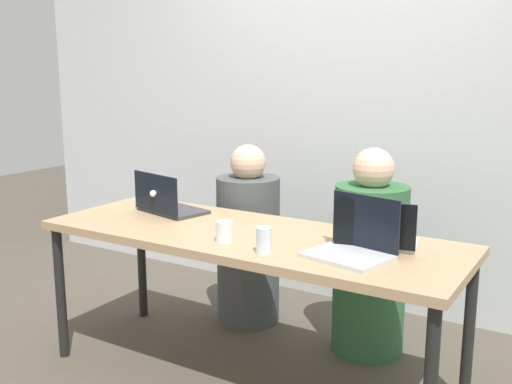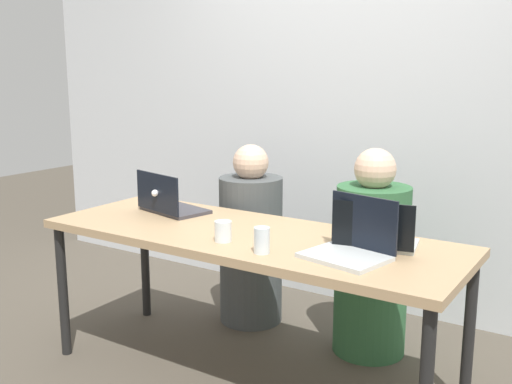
% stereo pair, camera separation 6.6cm
% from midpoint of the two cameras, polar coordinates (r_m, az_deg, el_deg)
% --- Properties ---
extents(ground_plane, '(12.00, 12.00, 0.00)m').
position_cam_midpoint_polar(ground_plane, '(3.05, -1.38, -17.28)').
color(ground_plane, '#4E473C').
extents(back_wall, '(5.20, 0.10, 2.63)m').
position_cam_midpoint_polar(back_wall, '(3.78, 8.88, 8.99)').
color(back_wall, silver).
rests_on(back_wall, ground).
extents(desk, '(2.00, 0.71, 0.73)m').
position_cam_midpoint_polar(desk, '(2.79, -1.45, -5.08)').
color(desk, tan).
rests_on(desk, ground).
extents(person_on_left, '(0.44, 0.44, 1.06)m').
position_cam_midpoint_polar(person_on_left, '(3.53, -1.28, -4.97)').
color(person_on_left, '#484D4E').
rests_on(person_on_left, ground).
extents(person_on_right, '(0.41, 0.41, 1.09)m').
position_cam_midpoint_polar(person_on_right, '(3.20, 10.19, -6.66)').
color(person_on_right, '#30623A').
rests_on(person_on_right, ground).
extents(laptop_back_left, '(0.40, 0.30, 0.22)m').
position_cam_midpoint_polar(laptop_back_left, '(3.18, -9.03, -1.16)').
color(laptop_back_left, '#39373E').
rests_on(laptop_back_left, desk).
extents(laptop_back_right, '(0.37, 0.28, 0.21)m').
position_cam_midpoint_polar(laptop_back_right, '(2.59, 10.69, -4.16)').
color(laptop_back_right, silver).
rests_on(laptop_back_right, desk).
extents(laptop_front_right, '(0.36, 0.31, 0.24)m').
position_cam_midpoint_polar(laptop_front_right, '(2.45, 8.53, -4.89)').
color(laptop_front_right, silver).
rests_on(laptop_front_right, desk).
extents(water_glass_center, '(0.08, 0.08, 0.09)m').
position_cam_midpoint_polar(water_glass_center, '(2.63, -3.77, -3.90)').
color(water_glass_center, white).
rests_on(water_glass_center, desk).
extents(water_glass_right, '(0.07, 0.07, 0.11)m').
position_cam_midpoint_polar(water_glass_right, '(2.46, -0.00, -4.78)').
color(water_glass_right, silver).
rests_on(water_glass_right, desk).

